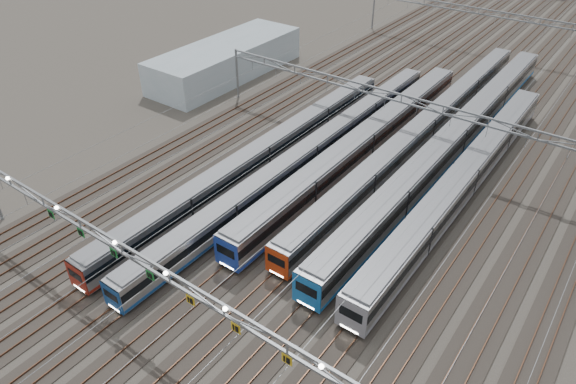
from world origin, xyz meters
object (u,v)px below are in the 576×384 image
Objects in this scene: train_c at (363,144)px; gantry_mid at (401,105)px; gantry_far at (507,21)px; gantry_near at (168,280)px; train_b at (309,154)px; west_shed at (226,60)px; train_d at (425,128)px; train_a at (261,156)px; train_e at (454,139)px; train_f at (463,179)px.

gantry_mid is at bearing 66.49° from train_c.
gantry_far reaches higher than train_c.
train_b is at bearing 102.94° from gantry_near.
west_shed is at bearing 127.72° from gantry_near.
train_c is 10.21m from train_d.
gantry_far is 53.02m from west_shed.
gantry_near is (11.20, -25.23, 5.10)m from train_a.
train_a is 0.79× the size of train_e.
train_f is at bearing 22.66° from train_a.
train_f is (18.00, 5.46, 0.31)m from train_b.
gantry_mid is at bearing -90.00° from gantry_far.
train_e is 9.57m from train_f.
train_a is 13.25m from train_c.
gantry_mid is (0.05, 40.12, -0.70)m from gantry_near.
train_e is 43.87m from gantry_near.
train_c reaches higher than train_d.
gantry_mid is at bearing -156.38° from train_e.
train_c is 7.01m from gantry_mid.
train_c is 13.50m from train_f.
gantry_near reaches higher than train_c.
train_c is at bearing -116.15° from train_d.
train_d is 13.08m from train_f.
train_b is at bearing -121.65° from gantry_mid.
train_c is 1.76× the size of west_shed.
train_b is 1.08× the size of gantry_mid.
gantry_near is at bearing -52.28° from west_shed.
gantry_far reaches higher than train_e.
gantry_near reaches higher than west_shed.
train_f is (4.50, -8.44, -0.03)m from train_e.
gantry_mid is (6.75, 10.95, 4.50)m from train_b.
train_b is 13.63m from gantry_mid.
gantry_far is at bearing 79.36° from train_a.
train_c is 0.94× the size of gantry_near.
train_d is at bearing -2.93° from west_shed.
west_shed is (-33.41, 11.10, 0.56)m from train_c.
gantry_near is 1.00× the size of gantry_mid.
train_c is at bearing 178.64° from train_f.
train_d is 6.33m from gantry_mid.
train_a is 25.34m from train_e.
train_e is (4.50, -1.04, 0.21)m from train_d.
train_a is at bearing -127.08° from gantry_mid.
train_f is at bearing -1.36° from train_c.
west_shed reaches higher than train_c.
gantry_mid and gantry_far have the same top height.
gantry_mid is (-11.25, 5.49, 4.19)m from train_f.
gantry_far is 1.88× the size of west_shed.
train_c is 0.77× the size of train_e.
train_f is (9.00, -9.48, 0.18)m from train_d.
gantry_near is at bearing -98.97° from train_e.
train_b is at bearing -30.29° from west_shed.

